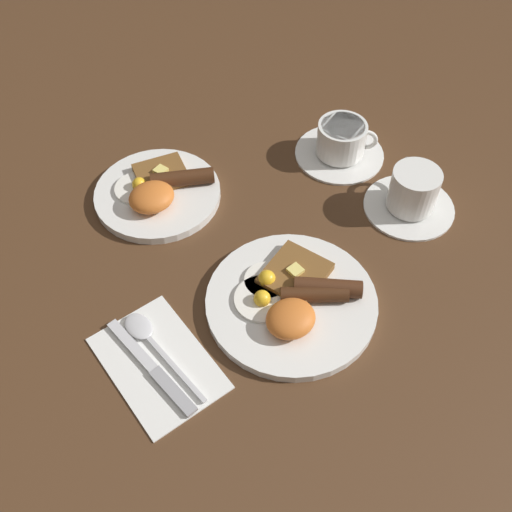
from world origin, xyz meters
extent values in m
plane|color=#4C301C|center=(0.00, 0.00, 0.00)|extent=(3.00, 3.00, 0.00)
cylinder|color=white|center=(0.00, 0.00, 0.01)|extent=(0.26, 0.26, 0.01)
cylinder|color=white|center=(-0.04, 0.02, 0.02)|extent=(0.08, 0.08, 0.01)
sphere|color=yellow|center=(-0.04, 0.02, 0.03)|extent=(0.03, 0.03, 0.03)
cylinder|color=white|center=(-0.01, 0.05, 0.02)|extent=(0.07, 0.07, 0.01)
sphere|color=yellow|center=(-0.01, 0.04, 0.03)|extent=(0.03, 0.03, 0.03)
ellipsoid|color=orange|center=(-0.03, -0.03, 0.03)|extent=(0.07, 0.07, 0.03)
cylinder|color=#462514|center=(0.05, -0.02, 0.03)|extent=(0.10, 0.08, 0.03)
cylinder|color=#402210|center=(0.03, -0.02, 0.03)|extent=(0.10, 0.07, 0.02)
cube|color=brown|center=(0.03, 0.03, 0.02)|extent=(0.12, 0.11, 0.01)
cube|color=#F4E072|center=(0.03, 0.03, 0.03)|extent=(0.02, 0.02, 0.01)
cylinder|color=white|center=(-0.06, 0.31, 0.01)|extent=(0.22, 0.22, 0.01)
cylinder|color=white|center=(-0.08, 0.33, 0.02)|extent=(0.08, 0.08, 0.01)
sphere|color=yellow|center=(-0.08, 0.33, 0.03)|extent=(0.03, 0.03, 0.03)
ellipsoid|color=orange|center=(-0.08, 0.29, 0.03)|extent=(0.08, 0.07, 0.03)
cylinder|color=#412311|center=(-0.01, 0.30, 0.03)|extent=(0.11, 0.07, 0.03)
cube|color=brown|center=(-0.04, 0.34, 0.02)|extent=(0.10, 0.09, 0.01)
cube|color=#F4E072|center=(-0.04, 0.34, 0.03)|extent=(0.03, 0.03, 0.01)
cylinder|color=white|center=(0.28, 0.05, 0.00)|extent=(0.15, 0.15, 0.01)
cylinder|color=white|center=(0.28, 0.05, 0.04)|extent=(0.08, 0.08, 0.07)
cylinder|color=#9E7047|center=(0.28, 0.05, 0.08)|extent=(0.07, 0.07, 0.00)
torus|color=white|center=(0.30, 0.09, 0.05)|extent=(0.03, 0.05, 0.05)
cylinder|color=white|center=(0.27, 0.22, 0.00)|extent=(0.16, 0.16, 0.01)
cylinder|color=white|center=(0.27, 0.22, 0.04)|extent=(0.09, 0.09, 0.06)
cylinder|color=#9E7047|center=(0.27, 0.22, 0.07)|extent=(0.08, 0.08, 0.00)
torus|color=white|center=(0.30, 0.19, 0.04)|extent=(0.04, 0.03, 0.04)
cube|color=white|center=(-0.21, 0.02, 0.00)|extent=(0.14, 0.20, 0.01)
cube|color=silver|center=(-0.23, 0.07, 0.01)|extent=(0.03, 0.11, 0.00)
cube|color=#9E9EA3|center=(-0.22, -0.03, 0.01)|extent=(0.03, 0.09, 0.01)
ellipsoid|color=silver|center=(-0.21, 0.09, 0.01)|extent=(0.04, 0.05, 0.01)
cube|color=silver|center=(-0.20, 0.00, 0.01)|extent=(0.02, 0.13, 0.00)
camera|label=1|loc=(-0.33, -0.39, 0.75)|focal=42.00mm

